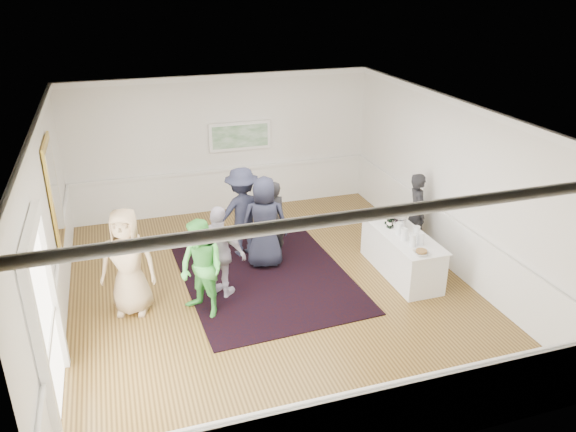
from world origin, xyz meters
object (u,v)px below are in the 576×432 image
object	(u,v)px
guest_dark_b	(272,221)
ice_bucket	(399,223)
bartender	(417,213)
guest_tan	(128,262)
guest_green	(202,269)
nut_bowl	(421,252)
guest_lilac	(220,252)
serving_table	(401,253)
guest_navy	(265,223)
guest_dark_a	(242,212)

from	to	relation	value
guest_dark_b	ice_bucket	bearing A→B (deg)	141.13
bartender	guest_tan	bearing A→B (deg)	110.53
bartender	guest_green	xyz separation A→B (m)	(-4.48, -0.99, 0.01)
guest_tan	guest_dark_b	bearing A→B (deg)	37.93
guest_dark_b	nut_bowl	distance (m)	2.95
ice_bucket	nut_bowl	distance (m)	1.06
guest_green	guest_dark_b	world-z (taller)	guest_green
guest_lilac	nut_bowl	distance (m)	3.43
serving_table	guest_tan	xyz separation A→B (m)	(-4.89, 0.21, 0.51)
guest_tan	guest_lilac	distance (m)	1.53
ice_bucket	guest_tan	bearing A→B (deg)	-179.99
serving_table	bartender	bearing A→B (deg)	46.59
guest_lilac	guest_dark_b	xyz separation A→B (m)	(1.22, 1.04, -0.02)
guest_lilac	guest_navy	size ratio (longest dim) A/B	0.94
serving_table	nut_bowl	bearing A→B (deg)	-97.63
serving_table	nut_bowl	distance (m)	0.96
serving_table	guest_tan	bearing A→B (deg)	177.58
guest_navy	guest_green	bearing A→B (deg)	56.99
guest_tan	nut_bowl	world-z (taller)	guest_tan
guest_tan	guest_green	xyz separation A→B (m)	(1.12, -0.44, -0.09)
guest_dark_a	guest_dark_b	xyz separation A→B (m)	(0.49, -0.39, -0.09)
serving_table	guest_dark_a	xyz separation A→B (m)	(-2.63, 1.69, 0.49)
serving_table	ice_bucket	distance (m)	0.56
bartender	guest_dark_b	bearing A→B (deg)	94.25
serving_table	guest_green	bearing A→B (deg)	-176.40
guest_tan	guest_lilac	xyz separation A→B (m)	(1.53, 0.04, -0.09)
bartender	guest_dark_a	distance (m)	3.47
serving_table	ice_bucket	xyz separation A→B (m)	(0.02, 0.21, 0.52)
bartender	ice_bucket	size ratio (longest dim) A/B	6.40
guest_lilac	ice_bucket	xyz separation A→B (m)	(3.39, -0.04, 0.10)
guest_green	guest_tan	bearing A→B (deg)	-145.63
bartender	guest_green	bearing A→B (deg)	117.43
guest_green	guest_dark_a	bearing A→B (deg)	115.31
guest_tan	guest_lilac	world-z (taller)	guest_tan
guest_tan	guest_lilac	bearing A→B (deg)	17.90
bartender	guest_green	world-z (taller)	guest_green
guest_tan	nut_bowl	xyz separation A→B (m)	(4.78, -1.05, -0.06)
bartender	guest_tan	xyz separation A→B (m)	(-5.60, -0.54, 0.09)
bartender	guest_green	distance (m)	4.59
serving_table	guest_green	xyz separation A→B (m)	(-3.77, -0.24, 0.42)
guest_tan	ice_bucket	xyz separation A→B (m)	(4.91, 0.00, 0.02)
nut_bowl	guest_dark_a	bearing A→B (deg)	134.89
guest_lilac	guest_navy	xyz separation A→B (m)	(1.03, 0.85, 0.06)
guest_dark_a	guest_navy	xyz separation A→B (m)	(0.29, -0.59, -0.01)
bartender	guest_dark_b	size ratio (longest dim) A/B	1.02
guest_dark_b	ice_bucket	xyz separation A→B (m)	(2.17, -1.08, 0.12)
guest_tan	guest_green	size ratio (longest dim) A/B	1.10
guest_tan	ice_bucket	world-z (taller)	guest_tan
guest_lilac	guest_tan	bearing A→B (deg)	44.16
guest_dark_a	bartender	bearing A→B (deg)	157.75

